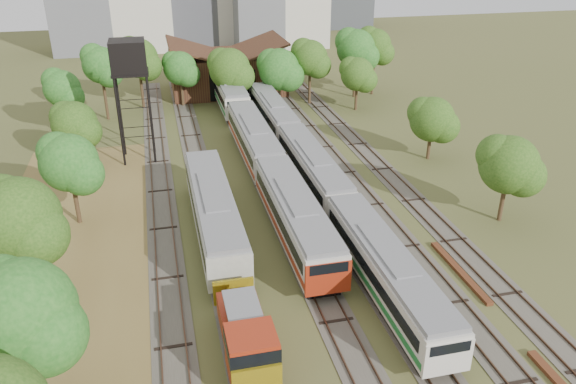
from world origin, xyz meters
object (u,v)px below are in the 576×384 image
object	(u,v)px
railcar_green_set	(313,169)
water_tower	(128,60)
railcar_red_set	(272,173)
shunter_locomotive	(247,339)

from	to	relation	value
railcar_green_set	water_tower	distance (m)	21.03
railcar_red_set	shunter_locomotive	bearing A→B (deg)	-105.76
railcar_green_set	railcar_red_set	bearing A→B (deg)	-172.95
railcar_green_set	shunter_locomotive	xyz separation A→B (m)	(-10.00, -21.76, -0.19)
railcar_red_set	railcar_green_set	size ratio (longest dim) A/B	0.66
shunter_locomotive	water_tower	size ratio (longest dim) A/B	0.66
shunter_locomotive	railcar_red_set	bearing A→B (deg)	74.24
railcar_red_set	water_tower	size ratio (longest dim) A/B	2.81
railcar_green_set	shunter_locomotive	bearing A→B (deg)	-114.68
railcar_red_set	water_tower	xyz separation A→B (m)	(-11.74, 11.51, 8.36)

